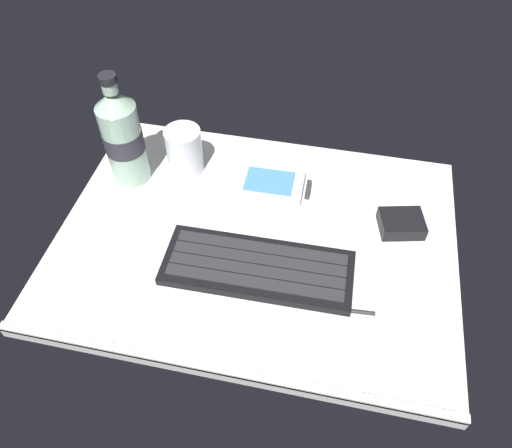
% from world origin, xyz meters
% --- Properties ---
extents(ground_plane, '(0.64, 0.48, 0.03)m').
position_xyz_m(ground_plane, '(0.00, -0.00, -0.01)').
color(ground_plane, silver).
extents(keyboard, '(0.29, 0.11, 0.02)m').
position_xyz_m(keyboard, '(0.02, -0.07, 0.01)').
color(keyboard, black).
rests_on(keyboard, ground_plane).
extents(handheld_device, '(0.13, 0.08, 0.02)m').
position_xyz_m(handheld_device, '(0.01, 0.12, 0.01)').
color(handheld_device, '#B7BABF').
rests_on(handheld_device, ground_plane).
extents(juice_cup, '(0.06, 0.06, 0.09)m').
position_xyz_m(juice_cup, '(-0.16, 0.13, 0.04)').
color(juice_cup, silver).
rests_on(juice_cup, ground_plane).
extents(water_bottle, '(0.07, 0.07, 0.21)m').
position_xyz_m(water_bottle, '(-0.25, 0.09, 0.09)').
color(water_bottle, '#9EC1A8').
rests_on(water_bottle, ground_plane).
extents(charger_block, '(0.08, 0.07, 0.02)m').
position_xyz_m(charger_block, '(0.23, 0.06, 0.01)').
color(charger_block, black).
rests_on(charger_block, ground_plane).
extents(stylus_pen, '(0.10, 0.01, 0.01)m').
position_xyz_m(stylus_pen, '(0.15, -0.11, 0.00)').
color(stylus_pen, '#26262B').
rests_on(stylus_pen, ground_plane).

